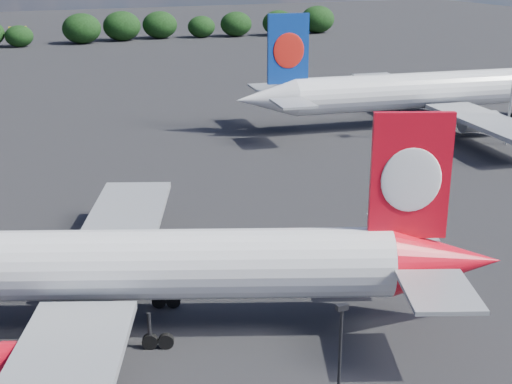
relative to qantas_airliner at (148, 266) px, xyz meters
name	(u,v)px	position (x,y,z in m)	size (l,w,h in m)	color
ground	(10,157)	(-5.98, 51.90, -4.89)	(500.00, 500.00, 0.00)	black
qantas_airliner	(148,266)	(0.00, 0.00, 0.00)	(47.56, 45.75, 16.07)	white
china_southern_airliner	(413,92)	(54.02, 46.19, 0.53)	(54.62, 52.05, 17.82)	white
billboard_yellow	(18,32)	(6.02, 173.90, -1.03)	(5.00, 0.30, 5.50)	gold
horizon_treeline	(18,32)	(5.86, 171.42, -0.76)	(208.17, 16.51, 8.97)	black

